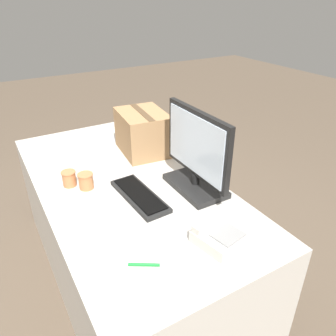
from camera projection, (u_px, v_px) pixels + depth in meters
The scene contains 10 objects.
ground_plane at pixel (132, 274), 2.18m from camera, with size 12.00×12.00×0.00m, color brown.
office_desk at pixel (128, 231), 2.01m from camera, with size 1.80×0.90×0.72m.
monitor at pixel (196, 157), 1.68m from camera, with size 0.50×0.21×0.44m.
keyboard at pixel (139, 196), 1.68m from camera, with size 0.41×0.16×0.03m.
desk_phone at pixel (220, 235), 1.39m from camera, with size 0.22×0.23×0.08m.
paper_cup_left at pixel (69, 178), 1.77m from camera, with size 0.08×0.08×0.09m.
paper_cup_right at pixel (86, 181), 1.75m from camera, with size 0.08×0.08×0.09m.
spoon at pixel (77, 159), 2.06m from camera, with size 0.08×0.15×0.00m.
cardboard_box at pixel (143, 132), 2.11m from camera, with size 0.39×0.31×0.27m.
pen_marker at pixel (144, 265), 1.27m from camera, with size 0.08×0.11×0.01m.
Camera 1 is at (1.48, -0.58, 1.67)m, focal length 35.00 mm.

